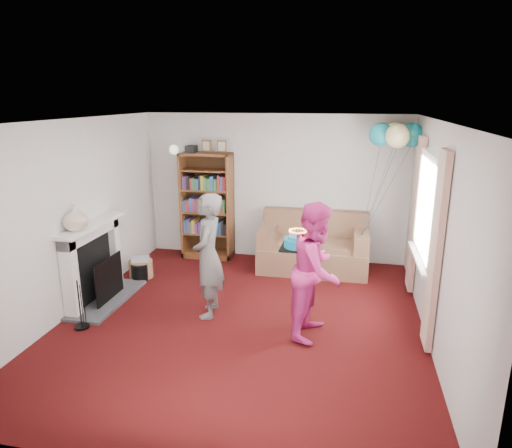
% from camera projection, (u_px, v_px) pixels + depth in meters
% --- Properties ---
extents(ground, '(5.00, 5.00, 0.00)m').
position_uv_depth(ground, '(242.00, 321.00, 5.83)').
color(ground, black).
rests_on(ground, ground).
extents(wall_back, '(4.50, 0.02, 2.50)m').
position_uv_depth(wall_back, '(275.00, 188.00, 7.87)').
color(wall_back, silver).
rests_on(wall_back, ground).
extents(wall_left, '(0.02, 5.00, 2.50)m').
position_uv_depth(wall_left, '(72.00, 217.00, 5.93)').
color(wall_left, silver).
rests_on(wall_left, ground).
extents(wall_right, '(0.02, 5.00, 2.50)m').
position_uv_depth(wall_right, '(439.00, 238.00, 5.06)').
color(wall_right, silver).
rests_on(wall_right, ground).
extents(ceiling, '(4.50, 5.00, 0.01)m').
position_uv_depth(ceiling, '(240.00, 120.00, 5.16)').
color(ceiling, white).
rests_on(ceiling, wall_back).
extents(fireplace, '(0.55, 1.80, 1.12)m').
position_uv_depth(fireplace, '(97.00, 266.00, 6.28)').
color(fireplace, '#3F3F42').
rests_on(fireplace, ground).
extents(window_bay, '(0.14, 2.02, 2.20)m').
position_uv_depth(window_bay, '(425.00, 227.00, 5.65)').
color(window_bay, white).
rests_on(window_bay, ground).
extents(wall_sconce, '(0.16, 0.23, 0.16)m').
position_uv_depth(wall_sconce, '(174.00, 150.00, 7.90)').
color(wall_sconce, gold).
rests_on(wall_sconce, ground).
extents(bookcase, '(0.88, 0.42, 2.06)m').
position_uv_depth(bookcase, '(208.00, 207.00, 7.98)').
color(bookcase, '#472B14').
rests_on(bookcase, ground).
extents(sofa, '(1.76, 0.93, 0.93)m').
position_uv_depth(sofa, '(313.00, 248.00, 7.55)').
color(sofa, brown).
rests_on(sofa, ground).
extents(wicker_basket, '(0.37, 0.37, 0.34)m').
position_uv_depth(wicker_basket, '(141.00, 268.00, 7.20)').
color(wicker_basket, '#966A46').
rests_on(wicker_basket, ground).
extents(person_striped, '(0.45, 0.63, 1.62)m').
position_uv_depth(person_striped, '(208.00, 256.00, 5.80)').
color(person_striped, black).
rests_on(person_striped, ground).
extents(person_magenta, '(0.76, 0.90, 1.62)m').
position_uv_depth(person_magenta, '(317.00, 270.00, 5.32)').
color(person_magenta, '#CB2879').
rests_on(person_magenta, ground).
extents(birthday_cake, '(0.39, 0.39, 0.22)m').
position_uv_depth(birthday_cake, '(298.00, 243.00, 5.35)').
color(birthday_cake, black).
rests_on(birthday_cake, ground).
extents(balloons, '(0.81, 0.79, 1.72)m').
position_uv_depth(balloons, '(396.00, 135.00, 6.76)').
color(balloons, '#3F3F3F').
rests_on(balloons, ground).
extents(mantel_vase, '(0.34, 0.34, 0.33)m').
position_uv_depth(mantel_vase, '(75.00, 218.00, 5.75)').
color(mantel_vase, beige).
rests_on(mantel_vase, fireplace).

